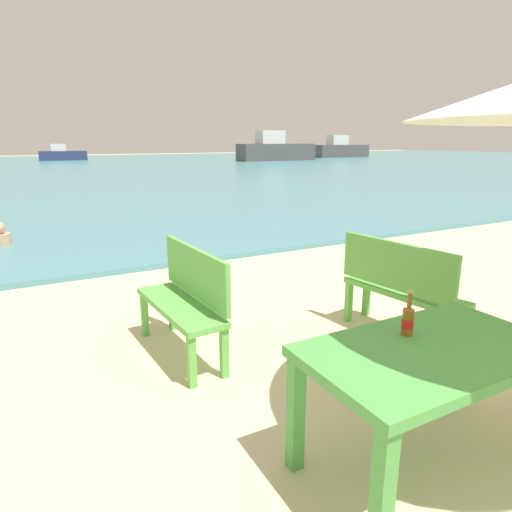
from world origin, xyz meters
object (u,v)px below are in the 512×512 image
picnic_table_green (429,365)px  swimmer_person (0,236)px  boat_barge (275,150)px  bench_green_left (400,284)px  beer_bottle_amber (408,319)px  boat_ferry (62,154)px  boat_fishing_trawler (341,149)px  bench_green_right (186,295)px

picnic_table_green → swimmer_person: picnic_table_green is taller
boat_barge → bench_green_left: bearing=-118.9°
beer_bottle_amber → boat_ferry: (2.08, 41.59, -0.27)m
picnic_table_green → boat_fishing_trawler: boat_fishing_trawler is taller
boat_ferry → bench_green_right: bearing=-94.0°
boat_fishing_trawler → picnic_table_green: bearing=-128.2°
bench_green_left → boat_barge: boat_barge is taller
picnic_table_green → bench_green_left: 1.79m
picnic_table_green → swimmer_person: bearing=107.2°
bench_green_right → boat_barge: size_ratio=0.18×
picnic_table_green → boat_ferry: size_ratio=0.36×
beer_bottle_amber → swimmer_person: beer_bottle_amber is taller
bench_green_left → bench_green_right: bearing=160.6°
picnic_table_green → bench_green_left: (1.18, 1.34, -0.11)m
bench_green_left → boat_ferry: size_ratio=0.32×
beer_bottle_amber → boat_barge: 37.11m
picnic_table_green → swimmer_person: 7.51m
boat_barge → boat_ferry: (-16.25, 9.32, -0.40)m
bench_green_left → bench_green_right: size_ratio=1.01×
bench_green_left → boat_barge: size_ratio=0.18×
bench_green_left → swimmer_person: (-3.40, 5.82, -0.30)m
boat_ferry → boat_fishing_trawler: bearing=-12.6°
boat_barge → boat_fishing_trawler: size_ratio=1.14×
beer_bottle_amber → boat_fishing_trawler: (28.28, 35.74, 0.02)m
picnic_table_green → boat_barge: size_ratio=0.20×
picnic_table_green → swimmer_person: size_ratio=3.41×
picnic_table_green → bench_green_left: size_ratio=1.13×
picnic_table_green → boat_barge: (18.33, 32.45, 0.34)m
boat_barge → boat_fishing_trawler: boat_barge is taller
beer_bottle_amber → boat_ferry: boat_ferry is taller
beer_bottle_amber → bench_green_left: 1.68m
bench_green_right → boat_fishing_trawler: boat_fishing_trawler is taller
bench_green_left → beer_bottle_amber: bearing=-135.3°
beer_bottle_amber → swimmer_person: size_ratio=0.65×
boat_barge → boat_fishing_trawler: 10.54m
bench_green_left → boat_ferry: bearing=88.7°
beer_bottle_amber → boat_fishing_trawler: bearing=51.6°
swimmer_person → boat_barge: 32.59m
bench_green_left → swimmer_person: bench_green_left is taller
bench_green_left → boat_fishing_trawler: 43.93m
bench_green_right → boat_fishing_trawler: size_ratio=0.20×
swimmer_person → boat_ferry: size_ratio=0.11×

